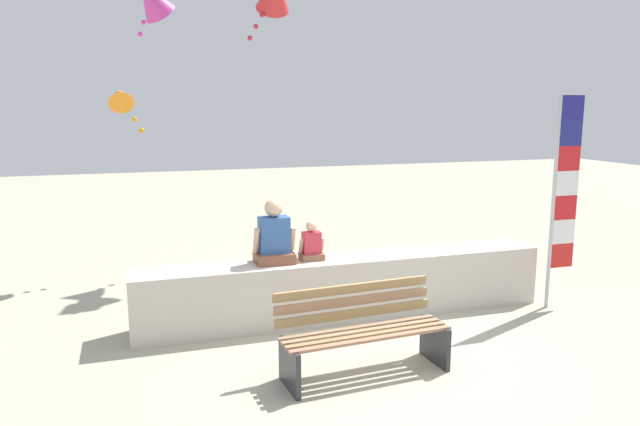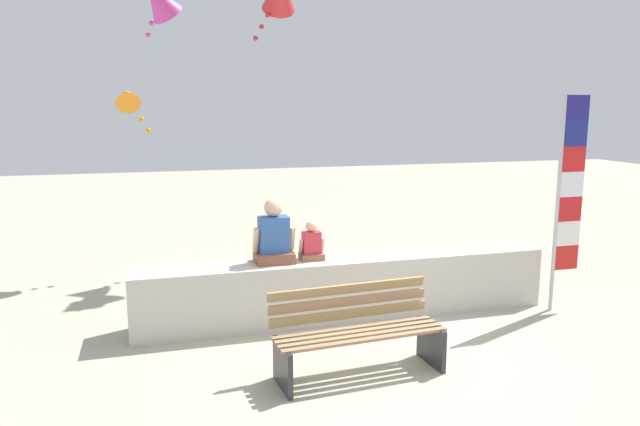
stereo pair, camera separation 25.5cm
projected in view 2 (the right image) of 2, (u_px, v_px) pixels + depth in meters
ground_plane at (381, 354)px, 6.59m from camera, size 40.00×40.00×0.00m
seawall_ledge at (346, 287)px, 7.73m from camera, size 5.40×0.65×0.79m
park_bench at (357, 333)px, 6.08m from camera, size 1.80×0.73×0.88m
person_adult at (274, 238)px, 7.38m from camera, size 0.53×0.39×0.81m
person_child at (311, 244)px, 7.53m from camera, size 0.33×0.24×0.50m
flag_banner at (567, 192)px, 7.79m from camera, size 0.40×0.05×2.86m
kite_orange at (128, 97)px, 9.49m from camera, size 0.56×0.55×0.84m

